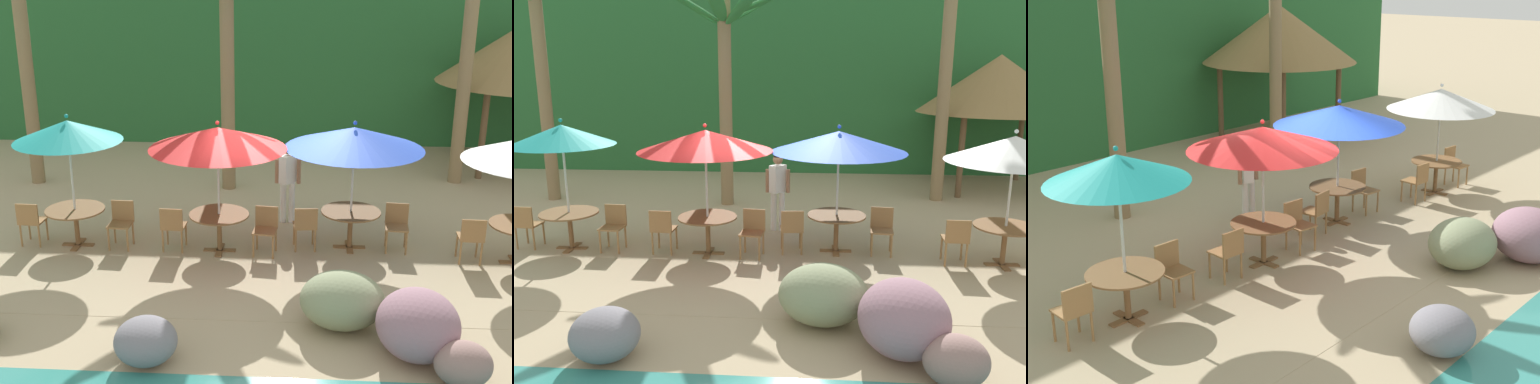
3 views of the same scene
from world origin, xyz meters
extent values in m
plane|color=tan|center=(0.00, 0.00, 0.00)|extent=(120.00, 120.00, 0.00)
cube|color=tan|center=(0.00, 0.00, 0.00)|extent=(18.00, 5.20, 0.01)
cube|color=#286633|center=(0.00, 9.00, 3.00)|extent=(28.00, 2.40, 6.00)
ellipsoid|color=gray|center=(2.51, -3.97, 0.29)|extent=(0.73, 0.64, 0.58)
ellipsoid|color=gray|center=(2.04, -3.35, 0.47)|extent=(1.12, 1.25, 0.93)
ellipsoid|color=gray|center=(1.08, -2.62, 0.41)|extent=(1.24, 1.09, 0.83)
ellipsoid|color=gray|center=(-1.57, -3.74, 0.31)|extent=(0.85, 0.85, 0.63)
cylinder|color=silver|center=(-3.73, 0.01, 1.17)|extent=(0.04, 0.04, 2.33)
cone|color=teal|center=(-3.73, 0.01, 2.23)|extent=(1.95, 1.95, 0.38)
sphere|color=teal|center=(-3.73, 0.01, 2.50)|extent=(0.07, 0.07, 0.07)
cube|color=brown|center=(-3.73, 0.01, 0.01)|extent=(0.60, 0.12, 0.03)
cube|color=brown|center=(-3.73, 0.01, 0.01)|extent=(0.12, 0.60, 0.03)
cylinder|color=brown|center=(-3.73, 0.01, 0.37)|extent=(0.09, 0.09, 0.71)
cylinder|color=brown|center=(-3.73, 0.01, 0.72)|extent=(1.10, 1.10, 0.03)
cylinder|color=#9E7042|center=(-2.71, -0.22, 0.23)|extent=(0.04, 0.04, 0.45)
cylinder|color=#9E7042|center=(-3.07, -0.20, 0.23)|extent=(0.04, 0.04, 0.45)
cylinder|color=#9E7042|center=(-2.70, 0.14, 0.23)|extent=(0.04, 0.04, 0.45)
cylinder|color=#9E7042|center=(-3.05, 0.16, 0.23)|extent=(0.04, 0.04, 0.45)
cube|color=#9E7042|center=(-2.88, -0.03, 0.47)|extent=(0.44, 0.44, 0.03)
cube|color=#9E7042|center=(-2.87, 0.17, 0.66)|extent=(0.42, 0.06, 0.42)
cylinder|color=#9E7042|center=(-4.75, 0.24, 0.23)|extent=(0.04, 0.04, 0.45)
cylinder|color=#9E7042|center=(-4.39, 0.22, 0.23)|extent=(0.04, 0.04, 0.45)
cylinder|color=#9E7042|center=(-4.77, -0.12, 0.23)|extent=(0.04, 0.04, 0.45)
cylinder|color=#9E7042|center=(-4.41, -0.13, 0.23)|extent=(0.04, 0.04, 0.45)
cube|color=#9E7042|center=(-4.58, 0.05, 0.47)|extent=(0.44, 0.44, 0.03)
cube|color=#9E7042|center=(-4.59, -0.15, 0.66)|extent=(0.42, 0.06, 0.42)
cylinder|color=silver|center=(-1.02, -0.07, 1.13)|extent=(0.04, 0.04, 2.26)
cone|color=red|center=(-1.02, -0.07, 2.16)|extent=(2.46, 2.46, 0.38)
sphere|color=red|center=(-1.02, -0.07, 2.44)|extent=(0.07, 0.07, 0.07)
cube|color=brown|center=(-1.02, -0.07, 0.01)|extent=(0.60, 0.12, 0.03)
cube|color=brown|center=(-1.02, -0.07, 0.01)|extent=(0.12, 0.60, 0.03)
cylinder|color=brown|center=(-1.02, -0.07, 0.37)|extent=(0.09, 0.09, 0.71)
cylinder|color=brown|center=(-1.02, -0.07, 0.72)|extent=(1.10, 1.10, 0.03)
cylinder|color=#9E7042|center=(-0.02, -0.37, 0.23)|extent=(0.04, 0.04, 0.45)
cylinder|color=#9E7042|center=(-0.38, -0.33, 0.23)|extent=(0.04, 0.04, 0.45)
cylinder|color=#9E7042|center=(0.02, -0.01, 0.23)|extent=(0.04, 0.04, 0.45)
cylinder|color=#9E7042|center=(-0.33, 0.03, 0.23)|extent=(0.04, 0.04, 0.45)
cube|color=#9E7042|center=(-0.18, -0.17, 0.47)|extent=(0.47, 0.47, 0.03)
cube|color=#9E7042|center=(-0.15, 0.03, 0.66)|extent=(0.42, 0.09, 0.42)
cylinder|color=#9E7042|center=(-2.04, 0.16, 0.23)|extent=(0.04, 0.04, 0.45)
cylinder|color=#9E7042|center=(-1.68, 0.14, 0.23)|extent=(0.04, 0.04, 0.45)
cylinder|color=#9E7042|center=(-2.06, -0.20, 0.23)|extent=(0.04, 0.04, 0.45)
cylinder|color=#9E7042|center=(-1.70, -0.22, 0.23)|extent=(0.04, 0.04, 0.45)
cube|color=#9E7042|center=(-1.87, -0.03, 0.47)|extent=(0.44, 0.44, 0.03)
cube|color=#9E7042|center=(-1.88, -0.23, 0.66)|extent=(0.42, 0.06, 0.42)
cylinder|color=silver|center=(1.39, 0.23, 1.11)|extent=(0.04, 0.04, 2.23)
cone|color=blue|center=(1.39, 0.23, 2.13)|extent=(2.49, 2.49, 0.38)
sphere|color=blue|center=(1.39, 0.23, 2.40)|extent=(0.07, 0.07, 0.07)
cube|color=brown|center=(1.39, 0.23, 0.01)|extent=(0.60, 0.12, 0.03)
cube|color=brown|center=(1.39, 0.23, 0.01)|extent=(0.12, 0.60, 0.03)
cylinder|color=brown|center=(1.39, 0.23, 0.37)|extent=(0.09, 0.09, 0.71)
cylinder|color=brown|center=(1.39, 0.23, 0.72)|extent=(1.10, 1.10, 0.03)
cylinder|color=#9E7042|center=(2.40, -0.05, 0.23)|extent=(0.04, 0.04, 0.45)
cylinder|color=#9E7042|center=(2.05, -0.01, 0.23)|extent=(0.04, 0.04, 0.45)
cylinder|color=#9E7042|center=(2.43, 0.31, 0.23)|extent=(0.04, 0.04, 0.45)
cylinder|color=#9E7042|center=(2.08, 0.34, 0.23)|extent=(0.04, 0.04, 0.45)
cube|color=#9E7042|center=(2.24, 0.15, 0.47)|extent=(0.46, 0.46, 0.03)
cube|color=#9E7042|center=(2.26, 0.35, 0.66)|extent=(0.42, 0.08, 0.42)
cylinder|color=#9E7042|center=(0.35, 0.30, 0.23)|extent=(0.04, 0.04, 0.45)
cylinder|color=#9E7042|center=(0.71, 0.34, 0.23)|extent=(0.04, 0.04, 0.45)
cylinder|color=#9E7042|center=(0.39, -0.05, 0.23)|extent=(0.04, 0.04, 0.45)
cylinder|color=#9E7042|center=(0.74, -0.02, 0.23)|extent=(0.04, 0.04, 0.45)
cube|color=#9E7042|center=(0.55, 0.14, 0.47)|extent=(0.46, 0.46, 0.03)
cube|color=#9E7042|center=(0.57, -0.05, 0.66)|extent=(0.42, 0.08, 0.42)
cylinder|color=silver|center=(4.33, -0.27, 1.10)|extent=(0.04, 0.04, 2.20)
cone|color=white|center=(4.33, -0.27, 2.10)|extent=(2.30, 2.30, 0.44)
sphere|color=white|center=(4.33, -0.27, 2.40)|extent=(0.07, 0.07, 0.07)
cube|color=brown|center=(4.33, -0.27, 0.01)|extent=(0.60, 0.12, 0.03)
cube|color=brown|center=(4.33, -0.27, 0.01)|extent=(0.12, 0.60, 0.03)
cylinder|color=brown|center=(4.33, -0.27, 0.37)|extent=(0.09, 0.09, 0.71)
cylinder|color=brown|center=(4.33, -0.27, 0.72)|extent=(1.10, 1.10, 0.03)
cylinder|color=#9E7042|center=(3.31, -0.04, 0.23)|extent=(0.04, 0.04, 0.45)
cylinder|color=#9E7042|center=(3.66, -0.06, 0.23)|extent=(0.04, 0.04, 0.45)
cylinder|color=#9E7042|center=(3.29, -0.40, 0.23)|extent=(0.04, 0.04, 0.45)
cylinder|color=#9E7042|center=(3.65, -0.42, 0.23)|extent=(0.04, 0.04, 0.45)
cube|color=#9E7042|center=(3.48, -0.23, 0.47)|extent=(0.44, 0.44, 0.03)
cube|color=#9E7042|center=(3.47, -0.43, 0.66)|extent=(0.42, 0.05, 0.42)
cylinder|color=olive|center=(-5.94, 3.77, 2.88)|extent=(0.32, 0.32, 5.77)
cylinder|color=olive|center=(-1.23, 3.62, 2.55)|extent=(0.32, 0.32, 5.10)
ellipsoid|color=#2D7A38|center=(-0.37, 3.56, 4.92)|extent=(1.67, 0.47, 0.71)
ellipsoid|color=#2D7A38|center=(-0.62, 4.22, 4.87)|extent=(1.39, 1.37, 0.87)
ellipsoid|color=#2D7A38|center=(-1.46, 4.45, 4.96)|extent=(0.81, 1.72, 0.57)
ellipsoid|color=#2D7A38|center=(-1.97, 4.05, 4.85)|extent=(1.54, 1.09, 0.93)
ellipsoid|color=#2D7A38|center=(-1.97, 3.20, 4.87)|extent=(1.56, 1.10, 0.86)
ellipsoid|color=#2D7A38|center=(-1.25, 2.76, 4.87)|extent=(0.40, 1.61, 0.86)
ellipsoid|color=#2D7A38|center=(-0.65, 2.99, 4.85)|extent=(1.32, 1.40, 0.93)
cylinder|color=olive|center=(4.26, 4.45, 3.46)|extent=(0.32, 0.32, 6.93)
cylinder|color=brown|center=(4.92, 7.23, 1.10)|extent=(0.16, 0.16, 2.20)
cylinder|color=brown|center=(7.37, 7.23, 1.10)|extent=(0.16, 0.16, 2.20)
cylinder|color=brown|center=(4.92, 4.77, 1.10)|extent=(0.16, 0.16, 2.20)
cone|color=olive|center=(6.15, 6.00, 3.00)|extent=(4.46, 4.46, 1.60)
cylinder|color=white|center=(0.11, 1.48, 0.43)|extent=(0.13, 0.13, 0.86)
cylinder|color=white|center=(0.29, 1.48, 0.43)|extent=(0.13, 0.13, 0.86)
cube|color=white|center=(0.20, 1.48, 1.15)|extent=(0.37, 0.39, 0.58)
cylinder|color=#9E7051|center=(-0.02, 1.48, 1.10)|extent=(0.08, 0.08, 0.50)
cylinder|color=#9E7051|center=(0.42, 1.48, 1.10)|extent=(0.08, 0.08, 0.50)
sphere|color=#9E7051|center=(0.20, 1.48, 1.56)|extent=(0.21, 0.21, 0.21)
sphere|color=black|center=(0.20, 1.48, 1.61)|extent=(0.18, 0.18, 0.18)
camera|label=1|loc=(0.37, -11.20, 4.99)|focal=46.04mm
camera|label=2|loc=(0.84, -9.23, 3.45)|focal=36.28mm
camera|label=3|loc=(-8.79, -7.42, 4.71)|focal=48.25mm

